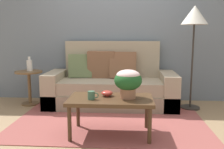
{
  "coord_description": "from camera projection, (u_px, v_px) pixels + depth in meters",
  "views": [
    {
      "loc": [
        0.26,
        -3.47,
        1.23
      ],
      "look_at": [
        0.03,
        0.09,
        0.66
      ],
      "focal_mm": 39.92,
      "sensor_mm": 36.0,
      "label": 1
    }
  ],
  "objects": [
    {
      "name": "floor_lamp",
      "position": [
        194.0,
        21.0,
        3.97
      ],
      "size": [
        0.43,
        0.43,
        1.69
      ],
      "color": "#2D2823",
      "rests_on": "ground"
    },
    {
      "name": "wall_back",
      "position": [
        115.0,
        30.0,
        4.65
      ],
      "size": [
        6.4,
        0.12,
        2.62
      ],
      "primitive_type": "cube",
      "color": "slate",
      "rests_on": "ground"
    },
    {
      "name": "side_table",
      "position": [
        29.0,
        82.0,
        4.38
      ],
      "size": [
        0.47,
        0.47,
        0.6
      ],
      "color": "brown",
      "rests_on": "ground"
    },
    {
      "name": "table_vase",
      "position": [
        29.0,
        65.0,
        4.35
      ],
      "size": [
        0.09,
        0.09,
        0.25
      ],
      "color": "silver",
      "rests_on": "side_table"
    },
    {
      "name": "snack_bowl",
      "position": [
        107.0,
        93.0,
        3.1
      ],
      "size": [
        0.14,
        0.14,
        0.07
      ],
      "color": "#B2382D",
      "rests_on": "coffee_table"
    },
    {
      "name": "coffee_mug",
      "position": [
        92.0,
        95.0,
        2.94
      ],
      "size": [
        0.13,
        0.08,
        0.1
      ],
      "color": "#3D664C",
      "rests_on": "coffee_table"
    },
    {
      "name": "couch",
      "position": [
        111.0,
        86.0,
        4.35
      ],
      "size": [
        2.2,
        0.86,
        1.11
      ],
      "color": "gray",
      "rests_on": "ground"
    },
    {
      "name": "potted_plant",
      "position": [
        128.0,
        80.0,
        2.98
      ],
      "size": [
        0.33,
        0.33,
        0.35
      ],
      "color": "#A36B4C",
      "rests_on": "coffee_table"
    },
    {
      "name": "coffee_table",
      "position": [
        111.0,
        102.0,
        3.03
      ],
      "size": [
        1.02,
        0.59,
        0.47
      ],
      "color": "#442D1B",
      "rests_on": "ground"
    },
    {
      "name": "ground_plane",
      "position": [
        110.0,
        120.0,
        3.63
      ],
      "size": [
        14.0,
        14.0,
        0.0
      ],
      "primitive_type": "plane",
      "color": "#997A56"
    },
    {
      "name": "area_rug",
      "position": [
        110.0,
        120.0,
        3.59
      ],
      "size": [
        2.69,
        1.78,
        0.01
      ],
      "primitive_type": "cube",
      "color": "#994C47",
      "rests_on": "ground"
    }
  ]
}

